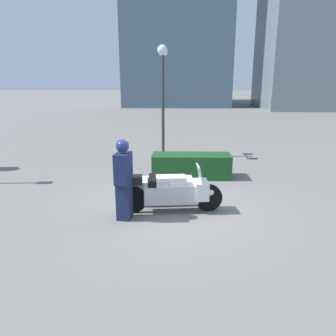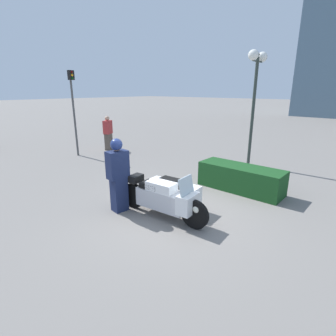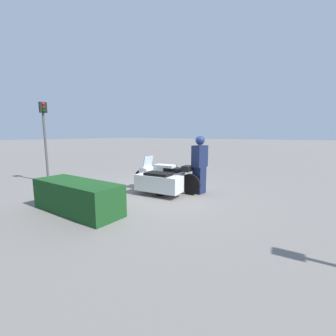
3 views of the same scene
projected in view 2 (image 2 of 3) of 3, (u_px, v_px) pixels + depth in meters
ground_plane at (170, 213)px, 6.59m from camera, size 160.00×160.00×0.00m
police_motorcycle at (171, 195)px, 6.52m from camera, size 2.52×1.22×1.16m
officer_rider at (118, 174)px, 6.50m from camera, size 0.37×0.55×1.87m
hedge_bush_curbside at (240, 178)px, 8.02m from camera, size 2.55×0.88×0.77m
twin_lamp_post at (256, 78)px, 9.83m from camera, size 0.37×1.18×4.35m
traffic_light_far at (73, 102)px, 11.65m from camera, size 0.23×0.27×3.78m
pedestrian_bystander at (108, 133)px, 13.26m from camera, size 0.48×0.57×1.72m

